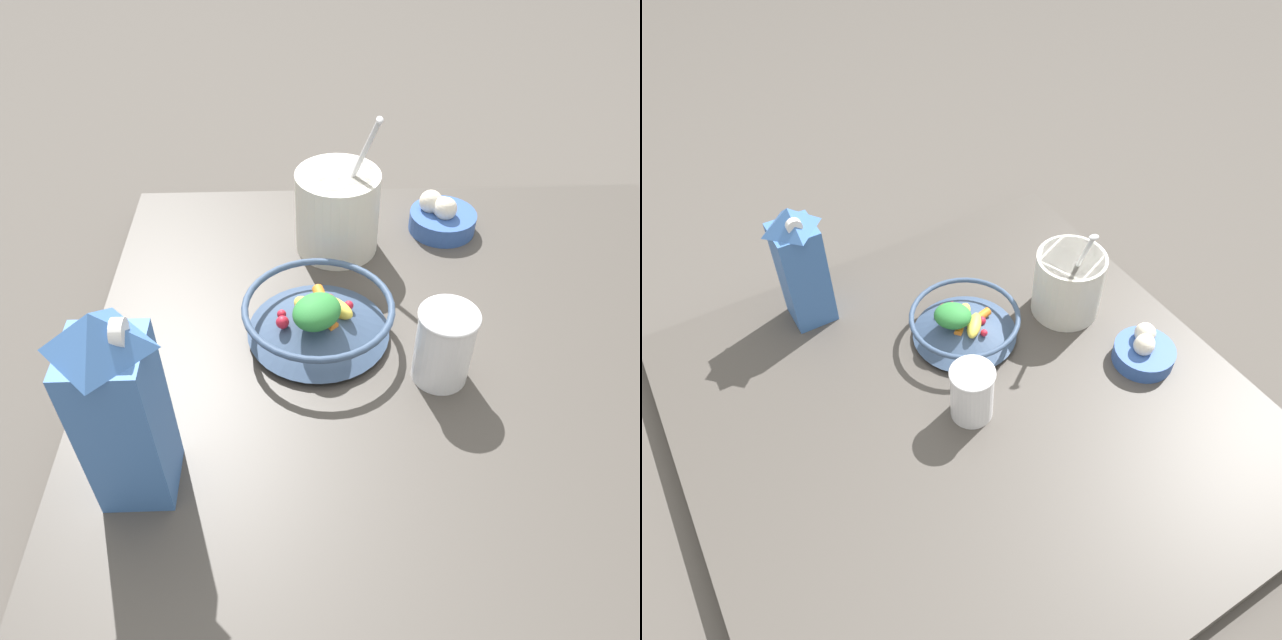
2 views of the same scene
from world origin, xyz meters
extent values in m
plane|color=#4C4742|center=(0.00, 0.00, 0.00)|extent=(6.00, 6.00, 0.00)
cube|color=#47423D|center=(0.00, 0.00, 0.02)|extent=(0.95, 0.95, 0.04)
cylinder|color=#384C6B|center=(0.08, 0.15, 0.05)|extent=(0.11, 0.11, 0.01)
cone|color=#384C6B|center=(0.08, 0.15, 0.08)|extent=(0.20, 0.20, 0.05)
torus|color=#384C6B|center=(0.08, 0.15, 0.10)|extent=(0.21, 0.21, 0.01)
ellipsoid|color=#EFD64C|center=(0.09, 0.13, 0.09)|extent=(0.06, 0.06, 0.03)
ellipsoid|color=#EFD64C|center=(0.08, 0.16, 0.09)|extent=(0.07, 0.06, 0.03)
cylinder|color=orange|center=(0.07, 0.14, 0.09)|extent=(0.04, 0.04, 0.01)
cylinder|color=orange|center=(0.11, 0.15, 0.09)|extent=(0.05, 0.03, 0.02)
sphere|color=red|center=(0.10, 0.11, 0.09)|extent=(0.01, 0.01, 0.01)
sphere|color=red|center=(0.08, 0.20, 0.08)|extent=(0.01, 0.01, 0.01)
sphere|color=red|center=(0.09, 0.15, 0.09)|extent=(0.01, 0.01, 0.01)
sphere|color=red|center=(0.06, 0.20, 0.09)|extent=(0.02, 0.02, 0.02)
sphere|color=red|center=(0.11, 0.14, 0.09)|extent=(0.02, 0.02, 0.02)
ellipsoid|color=#2D7F38|center=(0.06, 0.16, 0.11)|extent=(0.09, 0.09, 0.04)
cube|color=#3D6BB2|center=(-0.15, 0.36, 0.15)|extent=(0.08, 0.08, 0.22)
pyramid|color=#3D6BB2|center=(-0.15, 0.36, 0.28)|extent=(0.08, 0.08, 0.04)
cylinder|color=white|center=(-0.15, 0.34, 0.28)|extent=(0.03, 0.01, 0.03)
cylinder|color=silver|center=(0.29, 0.12, 0.11)|extent=(0.14, 0.14, 0.14)
cylinder|color=white|center=(0.29, 0.12, 0.17)|extent=(0.12, 0.12, 0.02)
cylinder|color=silver|center=(0.29, 0.09, 0.20)|extent=(0.02, 0.07, 0.16)
ellipsoid|color=silver|center=(0.28, 0.06, 0.27)|extent=(0.02, 0.02, 0.01)
cylinder|color=white|center=(0.00, -0.01, 0.10)|extent=(0.07, 0.07, 0.11)
torus|color=white|center=(0.00, -0.01, 0.15)|extent=(0.08, 0.08, 0.01)
cylinder|color=#3356A3|center=(0.34, -0.07, 0.06)|extent=(0.11, 0.11, 0.03)
sphere|color=silver|center=(0.34, -0.07, 0.09)|extent=(0.04, 0.04, 0.04)
sphere|color=silver|center=(0.33, -0.07, 0.09)|extent=(0.04, 0.04, 0.04)
sphere|color=silver|center=(0.35, -0.05, 0.09)|extent=(0.04, 0.04, 0.04)
camera|label=1|loc=(-0.56, 0.17, 0.67)|focal=35.00mm
camera|label=2|loc=(-0.34, -0.54, 0.95)|focal=35.00mm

